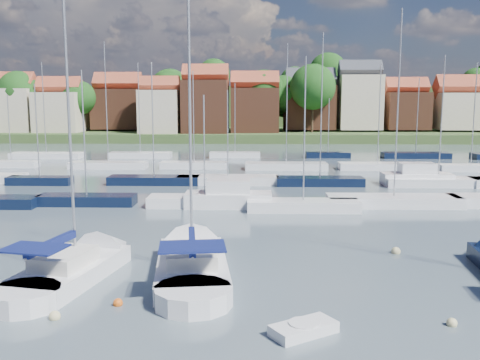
{
  "coord_description": "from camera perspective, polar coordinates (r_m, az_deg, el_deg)",
  "views": [
    {
      "loc": [
        -3.28,
        -22.67,
        8.67
      ],
      "look_at": [
        -4.22,
        14.0,
        3.13
      ],
      "focal_mm": 40.0,
      "sensor_mm": 36.0,
      "label": 1
    }
  ],
  "objects": [
    {
      "name": "buoy_e",
      "position": [
        31.95,
        16.28,
        -7.51
      ],
      "size": [
        0.53,
        0.53,
        0.53
      ],
      "primitive_type": "sphere",
      "color": "beige",
      "rests_on": "ground"
    },
    {
      "name": "far_shore_town",
      "position": [
        155.49,
        3.52,
        7.07
      ],
      "size": [
        212.46,
        90.0,
        22.27
      ],
      "color": "#3A4D26",
      "rests_on": "ground"
    },
    {
      "name": "tender",
      "position": [
        20.78,
        6.8,
        -15.5
      ],
      "size": [
        2.74,
        2.32,
        0.54
      ],
      "rotation": [
        0.0,
        0.0,
        0.57
      ],
      "color": "white",
      "rests_on": "ground"
    },
    {
      "name": "buoy_c",
      "position": [
        23.9,
        -12.89,
        -12.91
      ],
      "size": [
        0.41,
        0.41,
        0.41
      ],
      "primitive_type": "sphere",
      "color": "#D85914",
      "rests_on": "ground"
    },
    {
      "name": "sailboat_centre",
      "position": [
        28.65,
        -5.17,
        -8.33
      ],
      "size": [
        4.94,
        13.09,
        17.29
      ],
      "rotation": [
        0.0,
        0.0,
        1.7
      ],
      "color": "white",
      "rests_on": "ground"
    },
    {
      "name": "sailboat_left",
      "position": [
        28.63,
        -16.23,
        -8.65
      ],
      "size": [
        5.22,
        11.7,
        15.41
      ],
      "rotation": [
        0.0,
        0.0,
        1.37
      ],
      "color": "white",
      "rests_on": "ground"
    },
    {
      "name": "buoy_b",
      "position": [
        23.23,
        -19.15,
        -13.82
      ],
      "size": [
        0.46,
        0.46,
        0.46
      ],
      "primitive_type": "sphere",
      "color": "beige",
      "rests_on": "ground"
    },
    {
      "name": "marina_field",
      "position": [
        58.63,
        6.53,
        0.45
      ],
      "size": [
        79.62,
        41.41,
        15.93
      ],
      "color": "white",
      "rests_on": "ground"
    },
    {
      "name": "ground",
      "position": [
        63.35,
        4.42,
        0.7
      ],
      "size": [
        260.0,
        260.0,
        0.0
      ],
      "primitive_type": "plane",
      "color": "#42535A",
      "rests_on": "ground"
    },
    {
      "name": "buoy_d",
      "position": [
        22.95,
        21.65,
        -14.24
      ],
      "size": [
        0.41,
        0.41,
        0.41
      ],
      "primitive_type": "sphere",
      "color": "beige",
      "rests_on": "ground"
    }
  ]
}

